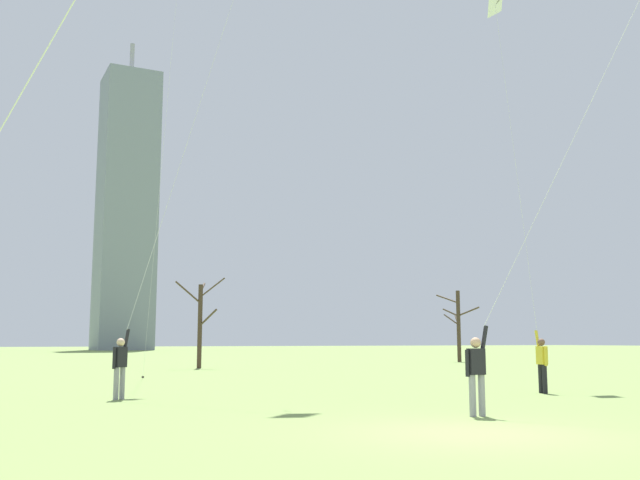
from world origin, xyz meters
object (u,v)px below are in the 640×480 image
object	(u,v)px
kite_flyer_far_back_white	(531,277)
bare_tree_far_right_edge	(200,320)
kite_flyer_foreground_right_green	(169,209)
bare_tree_leftmost	(458,323)
kite_flyer_midfield_right_teal	(507,302)

from	to	relation	value
kite_flyer_far_back_white	bare_tree_far_right_edge	bearing A→B (deg)	99.68
kite_flyer_foreground_right_green	bare_tree_far_right_edge	xyz separation A→B (m)	(7.08, 19.92, -2.62)
kite_flyer_far_back_white	bare_tree_leftmost	world-z (taller)	kite_flyer_far_back_white
kite_flyer_midfield_right_teal	bare_tree_far_right_edge	size ratio (longest dim) A/B	2.83
kite_flyer_far_back_white	kite_flyer_midfield_right_teal	bearing A→B (deg)	-136.25
kite_flyer_foreground_right_green	bare_tree_far_right_edge	size ratio (longest dim) A/B	3.98
bare_tree_far_right_edge	kite_flyer_midfield_right_teal	bearing A→B (deg)	-93.85
kite_flyer_foreground_right_green	kite_flyer_far_back_white	bearing A→B (deg)	-15.56
bare_tree_leftmost	bare_tree_far_right_edge	bearing A→B (deg)	-170.75
kite_flyer_far_back_white	bare_tree_far_right_edge	distance (m)	23.33
kite_flyer_midfield_right_teal	bare_tree_far_right_edge	distance (m)	28.64
kite_flyer_foreground_right_green	bare_tree_far_right_edge	bearing A→B (deg)	70.43
kite_flyer_midfield_right_teal	bare_tree_leftmost	world-z (taller)	kite_flyer_midfield_right_teal
kite_flyer_midfield_right_teal	kite_flyer_foreground_right_green	bearing A→B (deg)	120.79
kite_flyer_far_back_white	kite_flyer_foreground_right_green	xyz separation A→B (m)	(-11.00, 3.06, 1.83)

